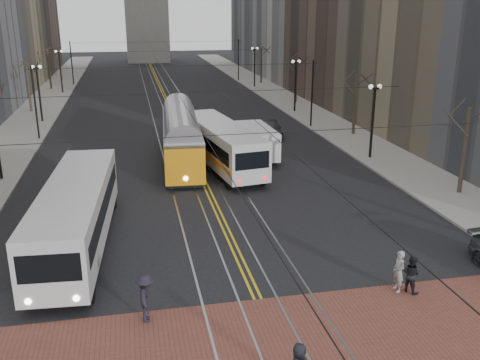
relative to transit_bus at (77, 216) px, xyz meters
name	(u,v)px	position (x,y,z in m)	size (l,w,h in m)	color
ground	(253,288)	(7.58, -5.71, -1.66)	(260.00, 260.00, 0.00)	black
sidewalk_left	(39,110)	(-7.42, 39.29, -1.58)	(5.00, 140.00, 0.15)	gray
sidewalk_right	(288,101)	(22.58, 39.29, -1.58)	(5.00, 140.00, 0.15)	gray
crosswalk_band	(278,342)	(7.58, -9.71, -1.65)	(25.00, 6.00, 0.01)	brown
streetcar_rails	(169,106)	(7.58, 39.29, -1.65)	(4.80, 130.00, 0.02)	gray
centre_lines	(169,106)	(7.58, 39.29, -1.65)	(0.42, 130.00, 0.01)	gold
lamp_posts	(182,106)	(7.58, 23.04, 1.14)	(27.60, 57.20, 5.60)	black
street_trees	(176,95)	(7.58, 29.54, 1.14)	(31.68, 53.28, 5.60)	#382D23
trolley_wires	(176,86)	(7.58, 29.13, 2.12)	(25.96, 120.00, 6.60)	black
transit_bus	(77,216)	(0.00, 0.00, 0.00)	(2.76, 13.27, 3.32)	#BBBBBB
streetcar	(181,141)	(6.61, 14.47, 0.01)	(2.63, 14.17, 3.34)	orange
rear_bus	(221,146)	(9.38, 12.41, -0.03)	(2.71, 12.48, 3.26)	silver
cargo_van	(256,143)	(12.47, 14.12, -0.38)	(2.22, 5.78, 2.56)	silver
sedan_grey	(271,128)	(15.56, 21.35, -0.87)	(1.85, 4.61, 1.57)	#383A3E
pedestrian_b	(399,271)	(13.52, -7.21, -0.74)	(0.66, 0.43, 1.82)	gray
pedestrian_c	(411,274)	(14.01, -7.39, -0.82)	(0.80, 0.62, 1.64)	black
pedestrian_d	(146,298)	(3.04, -7.34, -0.68)	(1.24, 0.71, 1.92)	black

